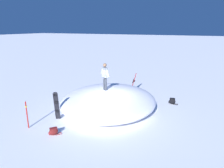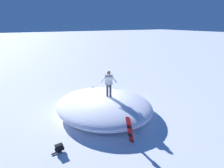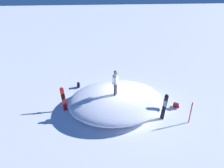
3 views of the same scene
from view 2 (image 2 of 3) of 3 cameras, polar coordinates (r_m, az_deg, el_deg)
The scene contains 8 objects.
ground at distance 12.81m, azimuth -5.05°, elevation -8.25°, with size 240.00×240.00×0.00m, color white.
snow_mound at distance 12.21m, azimuth -2.56°, elevation -6.55°, with size 6.62×5.92×1.17m, color white.
snowboarder_standing at distance 11.66m, azimuth -0.99°, elevation 0.62°, with size 0.65×0.92×1.73m.
snowboard_primary_upright at distance 15.14m, azimuth -0.80°, elevation -0.27°, with size 0.37×0.37×1.70m.
snowboard_secondary_upright at distance 9.20m, azimuth 5.49°, elevation -13.89°, with size 0.43×0.53×1.62m.
backpack_near at distance 16.17m, azimuth -5.95°, elevation -1.69°, with size 0.59×0.54×0.39m.
backpack_far at distance 9.35m, azimuth -16.03°, elevation -18.64°, with size 0.29×0.64×0.42m.
trail_marker_pole at distance 16.66m, azimuth -0.70°, elevation 1.11°, with size 0.10×0.10×1.46m.
Camera 2 is at (-10.49, 4.59, 5.75)m, focal length 29.43 mm.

